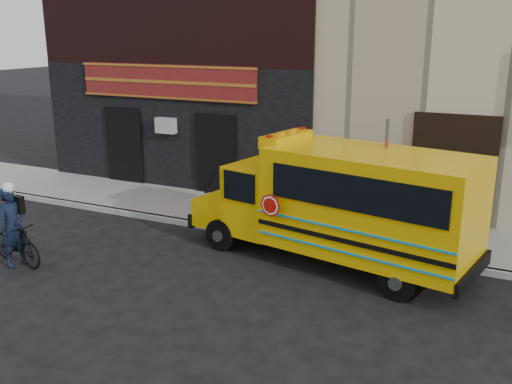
{
  "coord_description": "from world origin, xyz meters",
  "views": [
    {
      "loc": [
        5.57,
        -10.2,
        5.26
      ],
      "look_at": [
        -0.12,
        1.85,
        1.46
      ],
      "focal_mm": 40.0,
      "sensor_mm": 36.0,
      "label": 1
    }
  ],
  "objects_px": {
    "sign_pole": "(384,185)",
    "bicycle": "(16,243)",
    "cyclist": "(13,228)",
    "school_bus": "(344,202)"
  },
  "relations": [
    {
      "from": "sign_pole",
      "to": "bicycle",
      "type": "bearing_deg",
      "value": -152.93
    },
    {
      "from": "school_bus",
      "to": "bicycle",
      "type": "bearing_deg",
      "value": -154.78
    },
    {
      "from": "school_bus",
      "to": "sign_pole",
      "type": "relative_size",
      "value": 2.14
    },
    {
      "from": "bicycle",
      "to": "school_bus",
      "type": "bearing_deg",
      "value": -55.5
    },
    {
      "from": "sign_pole",
      "to": "bicycle",
      "type": "height_order",
      "value": "sign_pole"
    },
    {
      "from": "sign_pole",
      "to": "school_bus",
      "type": "bearing_deg",
      "value": -138.59
    },
    {
      "from": "school_bus",
      "to": "bicycle",
      "type": "height_order",
      "value": "school_bus"
    },
    {
      "from": "cyclist",
      "to": "sign_pole",
      "type": "bearing_deg",
      "value": -51.63
    },
    {
      "from": "sign_pole",
      "to": "cyclist",
      "type": "xyz_separation_m",
      "value": [
        -7.48,
        -3.95,
        -0.92
      ]
    },
    {
      "from": "school_bus",
      "to": "sign_pole",
      "type": "bearing_deg",
      "value": 41.41
    }
  ]
}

